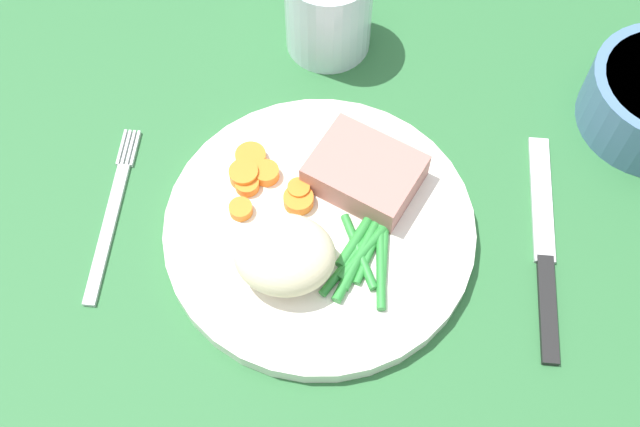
% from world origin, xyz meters
% --- Properties ---
extents(dining_table, '(1.20, 0.90, 0.02)m').
position_xyz_m(dining_table, '(0.00, 0.00, 0.01)').
color(dining_table, '#2D6B38').
rests_on(dining_table, ground).
extents(dinner_plate, '(0.25, 0.25, 0.02)m').
position_xyz_m(dinner_plate, '(-0.03, 0.00, 0.03)').
color(dinner_plate, white).
rests_on(dinner_plate, dining_table).
extents(meat_portion, '(0.11, 0.10, 0.03)m').
position_xyz_m(meat_portion, '(0.00, 0.04, 0.05)').
color(meat_portion, '#B2756B').
rests_on(meat_portion, dinner_plate).
extents(mashed_potatoes, '(0.08, 0.07, 0.05)m').
position_xyz_m(mashed_potatoes, '(-0.06, -0.04, 0.06)').
color(mashed_potatoes, beige).
rests_on(mashed_potatoes, dinner_plate).
extents(carrot_slices, '(0.07, 0.07, 0.01)m').
position_xyz_m(carrot_slices, '(-0.08, 0.03, 0.04)').
color(carrot_slices, orange).
rests_on(carrot_slices, dinner_plate).
extents(green_beans, '(0.06, 0.10, 0.01)m').
position_xyz_m(green_beans, '(0.01, -0.02, 0.04)').
color(green_beans, '#2D8C38').
rests_on(green_beans, dinner_plate).
extents(fork, '(0.01, 0.17, 0.00)m').
position_xyz_m(fork, '(-0.21, 0.00, 0.02)').
color(fork, silver).
rests_on(fork, dining_table).
extents(knife, '(0.02, 0.21, 0.01)m').
position_xyz_m(knife, '(0.15, 0.00, 0.02)').
color(knife, black).
rests_on(knife, dining_table).
extents(water_glass, '(0.08, 0.08, 0.09)m').
position_xyz_m(water_glass, '(-0.04, 0.21, 0.06)').
color(water_glass, silver).
rests_on(water_glass, dining_table).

